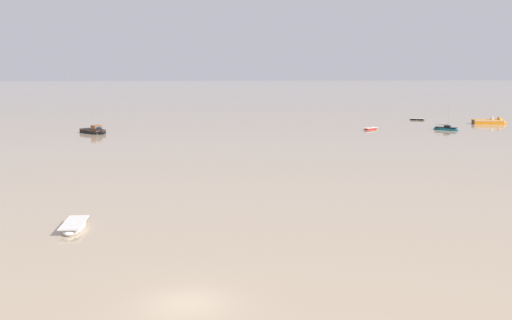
% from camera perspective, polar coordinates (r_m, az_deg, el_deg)
% --- Properties ---
extents(ground_plane, '(800.00, 800.00, 0.00)m').
position_cam_1_polar(ground_plane, '(30.70, -6.58, -13.38)').
color(ground_plane, tan).
extents(motorboat_moored_0, '(5.42, 5.43, 2.17)m').
position_cam_1_polar(motorboat_moored_0, '(105.83, -14.96, 2.61)').
color(motorboat_moored_0, black).
rests_on(motorboat_moored_0, ground).
extents(sailboat_moored_0, '(4.43, 3.92, 5.09)m').
position_cam_1_polar(sailboat_moored_0, '(113.11, 17.57, 2.84)').
color(sailboat_moored_0, '#197084').
rests_on(sailboat_moored_0, ground).
extents(rowboat_moored_3, '(1.56, 4.35, 0.68)m').
position_cam_1_polar(rowboat_moored_3, '(45.36, -16.86, -6.02)').
color(rowboat_moored_3, white).
rests_on(rowboat_moored_3, ground).
extents(rowboat_moored_4, '(3.21, 2.30, 0.48)m').
position_cam_1_polar(rowboat_moored_4, '(131.53, 15.04, 3.73)').
color(rowboat_moored_4, black).
rests_on(rowboat_moored_4, ground).
extents(motorboat_moored_2, '(6.89, 3.00, 2.29)m').
position_cam_1_polar(motorboat_moored_2, '(127.75, 21.54, 3.34)').
color(motorboat_moored_2, orange).
rests_on(motorboat_moored_2, ground).
extents(rowboat_moored_7, '(3.34, 2.85, 0.52)m').
position_cam_1_polar(rowboat_moored_7, '(110.36, 10.79, 2.92)').
color(rowboat_moored_7, red).
rests_on(rowboat_moored_7, ground).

